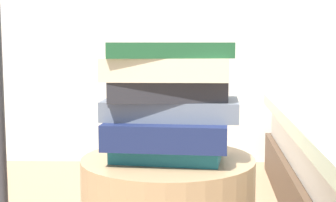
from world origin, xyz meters
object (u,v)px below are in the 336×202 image
at_px(book_charcoal, 166,89).
at_px(book_teal, 168,151).
at_px(book_forest, 166,50).
at_px(book_cream, 165,68).
at_px(book_navy, 169,132).
at_px(book_slate, 171,109).

bearing_deg(book_charcoal, book_teal, -40.66).
height_order(book_charcoal, book_forest, book_forest).
height_order(book_cream, book_forest, book_forest).
bearing_deg(book_navy, book_forest, 150.62).
bearing_deg(book_navy, book_cream, 122.90).
bearing_deg(book_forest, book_navy, -40.10).
distance_m(book_teal, book_forest, 0.22).
height_order(book_slate, book_cream, book_cream).
bearing_deg(book_teal, book_navy, -58.98).
distance_m(book_teal, book_navy, 0.05).
bearing_deg(book_slate, book_forest, -156.06).
bearing_deg(book_forest, book_teal, 1.75).
height_order(book_teal, book_navy, book_navy).
xyz_separation_m(book_slate, book_charcoal, (-0.01, 0.00, 0.04)).
xyz_separation_m(book_slate, book_cream, (-0.01, 0.01, 0.09)).
bearing_deg(book_cream, book_slate, -31.29).
bearing_deg(book_forest, book_cream, 93.25).
xyz_separation_m(book_teal, book_forest, (-0.00, -0.00, 0.22)).
relative_size(book_charcoal, book_forest, 0.96).
bearing_deg(book_slate, book_teal, -148.04).
xyz_separation_m(book_slate, book_forest, (-0.01, -0.00, 0.13)).
height_order(book_navy, book_charcoal, book_charcoal).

